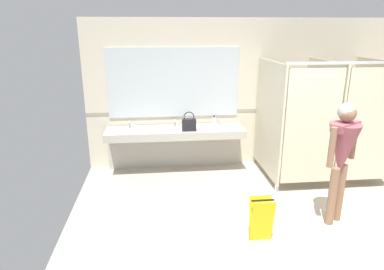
{
  "coord_description": "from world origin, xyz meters",
  "views": [
    {
      "loc": [
        -1.98,
        -3.54,
        2.55
      ],
      "look_at": [
        -1.53,
        0.73,
        1.2
      ],
      "focal_mm": 31.9,
      "sensor_mm": 36.0,
      "label": 1
    }
  ],
  "objects_px": {
    "person_standing": "(342,149)",
    "soap_dispenser": "(214,121)",
    "wet_floor_sign": "(261,219)",
    "handbag": "(189,124)"
  },
  "relations": [
    {
      "from": "person_standing",
      "to": "soap_dispenser",
      "type": "distance_m",
      "value": 2.5
    },
    {
      "from": "soap_dispenser",
      "to": "wet_floor_sign",
      "type": "height_order",
      "value": "soap_dispenser"
    },
    {
      "from": "handbag",
      "to": "wet_floor_sign",
      "type": "xyz_separation_m",
      "value": [
        0.69,
        -2.11,
        -0.65
      ]
    },
    {
      "from": "handbag",
      "to": "wet_floor_sign",
      "type": "height_order",
      "value": "handbag"
    },
    {
      "from": "handbag",
      "to": "soap_dispenser",
      "type": "height_order",
      "value": "handbag"
    },
    {
      "from": "handbag",
      "to": "soap_dispenser",
      "type": "xyz_separation_m",
      "value": [
        0.5,
        0.33,
        -0.04
      ]
    },
    {
      "from": "person_standing",
      "to": "wet_floor_sign",
      "type": "bearing_deg",
      "value": -164.38
    },
    {
      "from": "person_standing",
      "to": "wet_floor_sign",
      "type": "distance_m",
      "value": 1.39
    },
    {
      "from": "person_standing",
      "to": "wet_floor_sign",
      "type": "xyz_separation_m",
      "value": [
        -1.12,
        -0.31,
        -0.76
      ]
    },
    {
      "from": "person_standing",
      "to": "wet_floor_sign",
      "type": "relative_size",
      "value": 2.93
    }
  ]
}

